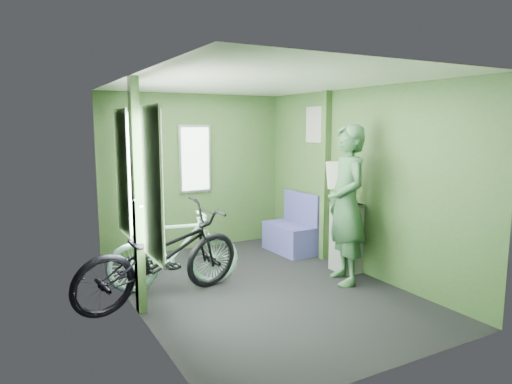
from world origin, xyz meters
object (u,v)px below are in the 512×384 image
bicycle_mint (175,289)px  passenger (346,205)px  bench_seat (291,234)px  bicycle_black (164,302)px  waste_box (346,237)px

bicycle_mint → passenger: size_ratio=0.80×
bicycle_mint → bench_seat: (2.00, 0.66, 0.26)m
bicycle_black → passenger: 2.32m
bicycle_black → waste_box: 2.39m
bicycle_black → bench_seat: size_ratio=2.22×
passenger → waste_box: size_ratio=2.12×
bicycle_black → bicycle_mint: 0.40m
bicycle_mint → bench_seat: size_ratio=1.73×
bicycle_black → bench_seat: (2.24, 0.98, 0.26)m
waste_box → bench_seat: (-0.12, 1.09, -0.18)m
bicycle_black → waste_box: waste_box is taller
bicycle_black → bench_seat: 2.46m
waste_box → bicycle_black: bearing=177.4°
passenger → bench_seat: size_ratio=2.15×
waste_box → bicycle_mint: bearing=168.6°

